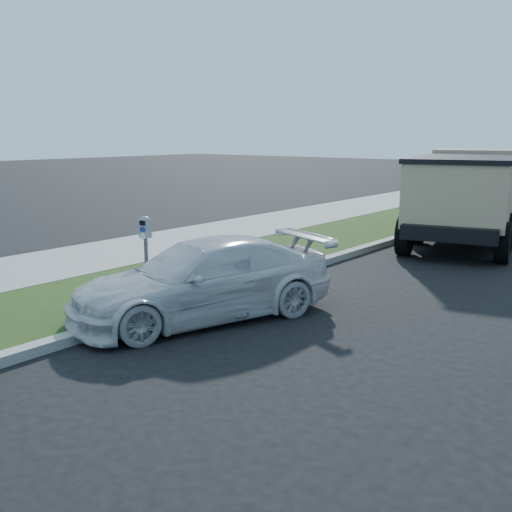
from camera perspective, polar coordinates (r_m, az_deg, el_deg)
The scene contains 5 objects.
ground at distance 8.67m, azimuth 3.15°, elevation -8.71°, with size 120.00×120.00×0.00m, color black.
streetside at distance 13.73m, azimuth -11.06°, elevation -0.98°, with size 6.12×50.00×0.15m.
parking_meter at distance 10.64m, azimuth -10.48°, elevation 1.60°, with size 0.22×0.16×1.46m.
white_wagon at distance 9.92m, azimuth -4.71°, elevation -2.21°, with size 1.81×4.45×1.29m, color silver.
dump_truck at distance 17.72m, azimuth 19.43°, elevation 5.82°, with size 3.84×6.83×2.53m.
Camera 1 is at (4.69, -6.64, 3.00)m, focal length 42.00 mm.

